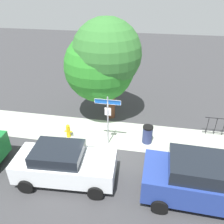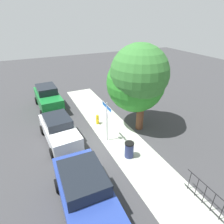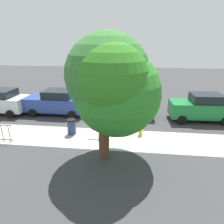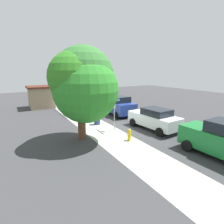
% 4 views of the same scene
% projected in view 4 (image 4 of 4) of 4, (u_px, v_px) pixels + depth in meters
% --- Properties ---
extents(ground_plane, '(60.00, 60.00, 0.00)m').
position_uv_depth(ground_plane, '(117.00, 128.00, 14.06)').
color(ground_plane, '#38383A').
extents(sidewalk_strip, '(24.00, 2.60, 0.00)m').
position_uv_depth(sidewalk_strip, '(92.00, 124.00, 15.12)').
color(sidewalk_strip, '#A6AC9E').
rests_on(sidewalk_strip, ground_plane).
extents(street_sign, '(1.30, 0.07, 2.75)m').
position_uv_depth(street_sign, '(114.00, 106.00, 13.24)').
color(street_sign, '#9EA0A5').
rests_on(street_sign, ground_plane).
extents(shade_tree, '(4.35, 4.19, 6.00)m').
position_uv_depth(shade_tree, '(83.00, 83.00, 10.83)').
color(shade_tree, brown).
rests_on(shade_tree, ground_plane).
extents(car_white, '(4.30, 2.19, 1.67)m').
position_uv_depth(car_white, '(154.00, 118.00, 13.74)').
color(car_white, white).
rests_on(car_white, ground_plane).
extents(car_blue, '(4.62, 2.23, 1.94)m').
position_uv_depth(car_blue, '(117.00, 105.00, 18.39)').
color(car_blue, navy).
rests_on(car_blue, ground_plane).
extents(car_silver, '(4.65, 2.25, 1.93)m').
position_uv_depth(car_silver, '(96.00, 99.00, 22.15)').
color(car_silver, silver).
rests_on(car_silver, ground_plane).
extents(iron_fence, '(4.70, 0.04, 1.07)m').
position_uv_depth(iron_fence, '(64.00, 108.00, 18.87)').
color(iron_fence, black).
rests_on(iron_fence, ground_plane).
extents(utility_shed, '(3.15, 3.12, 2.63)m').
position_uv_depth(utility_shed, '(41.00, 97.00, 21.64)').
color(utility_shed, '#998466').
rests_on(utility_shed, ground_plane).
extents(fire_hydrant, '(0.42, 0.22, 0.78)m').
position_uv_depth(fire_hydrant, '(129.00, 135.00, 11.58)').
color(fire_hydrant, yellow).
rests_on(fire_hydrant, ground_plane).
extents(trash_bin, '(0.55, 0.55, 0.98)m').
position_uv_depth(trash_bin, '(97.00, 119.00, 15.03)').
color(trash_bin, navy).
rests_on(trash_bin, ground_plane).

